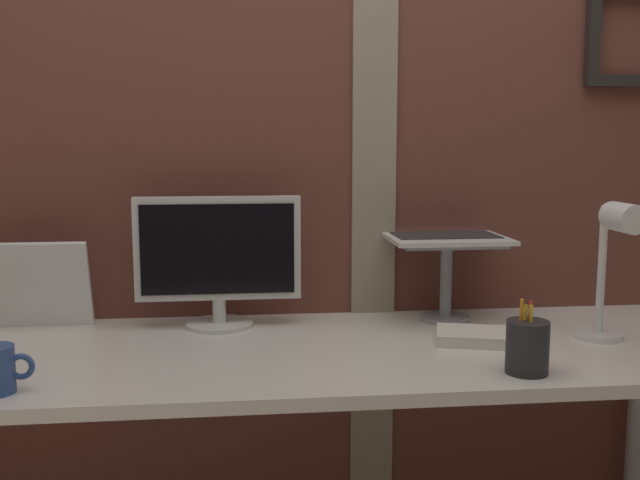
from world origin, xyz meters
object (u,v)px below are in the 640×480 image
at_px(monitor, 218,255).
at_px(whiteboard_panel, 32,285).
at_px(pen_cup, 527,347).
at_px(desk_lamp, 613,257).
at_px(laptop, 441,220).

xyz_separation_m(monitor, whiteboard_panel, (-0.49, 0.04, -0.08)).
xyz_separation_m(monitor, pen_cup, (0.67, -0.47, -0.14)).
xyz_separation_m(monitor, desk_lamp, (0.96, -0.28, 0.02)).
xyz_separation_m(whiteboard_panel, pen_cup, (1.16, -0.51, -0.06)).
bearing_deg(whiteboard_panel, desk_lamp, -12.24).
xyz_separation_m(laptop, whiteboard_panel, (-1.12, -0.03, -0.16)).
xyz_separation_m(desk_lamp, pen_cup, (-0.29, -0.19, -0.16)).
height_order(whiteboard_panel, desk_lamp, desk_lamp).
bearing_deg(whiteboard_panel, monitor, -4.13).
bearing_deg(laptop, desk_lamp, -45.70).
bearing_deg(desk_lamp, whiteboard_panel, 167.76).
relative_size(whiteboard_panel, desk_lamp, 0.85).
relative_size(laptop, desk_lamp, 0.92).
xyz_separation_m(monitor, laptop, (0.63, 0.06, 0.08)).
bearing_deg(monitor, whiteboard_panel, 175.87).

